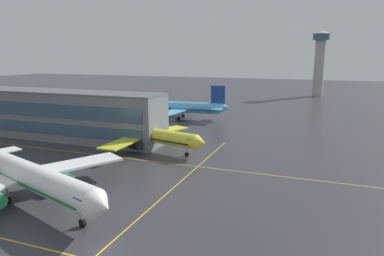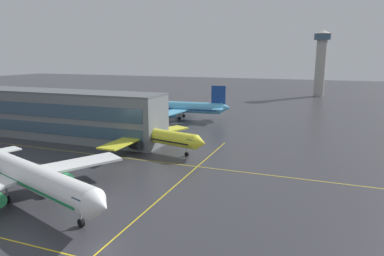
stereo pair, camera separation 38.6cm
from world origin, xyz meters
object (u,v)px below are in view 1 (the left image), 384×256
airliner_second_row (146,134)px  airliner_third_row (177,107)px  control_tower (320,58)px  airliner_front_gate (28,175)px

airliner_second_row → airliner_third_row: 39.92m
airliner_second_row → airliner_third_row: bearing=102.5°
airliner_second_row → control_tower: size_ratio=0.93×
airliner_front_gate → airliner_third_row: airliner_front_gate is taller
airliner_front_gate → airliner_second_row: 32.72m
airliner_front_gate → airliner_second_row: airliner_front_gate is taller
airliner_third_row → airliner_second_row: bearing=-77.5°
airliner_second_row → airliner_third_row: (-8.67, 38.96, 0.56)m
airliner_front_gate → control_tower: control_tower is taller
airliner_third_row → control_tower: 100.18m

